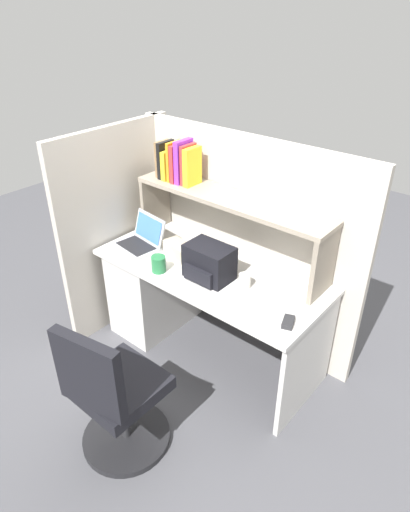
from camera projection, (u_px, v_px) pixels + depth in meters
The scene contains 13 objects.
ground_plane at pixel (209, 351), 3.36m from camera, with size 8.00×8.00×0.00m, color #4C4C51.
desk at pixel (170, 287), 3.37m from camera, with size 1.60×0.70×0.73m.
cubicle_partition_rear at pixel (243, 242), 3.21m from camera, with size 1.84×0.05×1.55m, color #BCB5A8.
cubicle_partition_left at pixel (119, 228), 3.40m from camera, with size 0.05×1.06×1.55m, color #BCB5A8.
overhead_hutch at pixel (229, 211), 2.94m from camera, with size 1.44×0.28×0.45m.
reference_books_on_shelf at pixel (178, 163), 3.07m from camera, with size 0.32×0.17×0.30m.
laptop at pixel (142, 240), 3.23m from camera, with size 0.34×0.30×0.22m.
backpack at pixel (209, 263), 2.84m from camera, with size 0.30×0.22×0.23m.
computer_mouse at pixel (288, 322), 2.48m from camera, with size 0.06×0.10×0.03m, color #262628.
paper_cup at pixel (245, 281), 2.78m from camera, with size 0.08×0.08×0.09m, color white.
tissue_box at pixel (179, 250), 3.10m from camera, with size 0.22×0.12×0.10m, color #BFB299.
snack_canister at pixel (159, 264), 2.93m from camera, with size 0.10×0.10×0.11m, color #26723F.
office_chair at pixel (114, 400), 2.46m from camera, with size 0.52×0.52×0.93m.
Camera 1 is at (1.60, -1.96, 2.33)m, focal length 31.40 mm.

